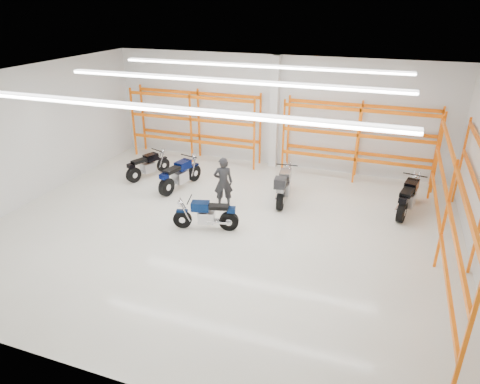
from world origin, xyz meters
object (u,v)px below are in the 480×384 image
(motorcycle_back_b, at_px, (179,176))
(structural_column, at_px, (274,113))
(motorcycle_back_c, at_px, (283,186))
(motorcycle_back_a, at_px, (146,166))
(motorcycle_main, at_px, (209,215))
(standing_man, at_px, (223,182))
(motorcycle_back_d, at_px, (408,198))

(motorcycle_back_b, bearing_deg, structural_column, 53.80)
(structural_column, bearing_deg, motorcycle_back_c, -68.65)
(motorcycle_back_a, bearing_deg, structural_column, 34.71)
(motorcycle_back_c, bearing_deg, motorcycle_main, -122.07)
(motorcycle_main, height_order, standing_man, standing_man)
(motorcycle_back_b, xyz_separation_m, standing_man, (2.09, -0.80, 0.36))
(motorcycle_main, xyz_separation_m, standing_man, (-0.16, 1.62, 0.41))
(motorcycle_back_a, xyz_separation_m, motorcycle_back_c, (5.61, -0.36, 0.11))
(motorcycle_back_a, distance_m, motorcycle_back_d, 9.64)
(motorcycle_back_a, distance_m, motorcycle_back_c, 5.62)
(motorcycle_main, bearing_deg, structural_column, 86.72)
(motorcycle_main, distance_m, structural_column, 6.24)
(motorcycle_back_c, bearing_deg, motorcycle_back_d, 7.92)
(structural_column, bearing_deg, motorcycle_back_b, -126.20)
(motorcycle_back_d, bearing_deg, standing_man, -164.97)
(motorcycle_back_d, relative_size, structural_column, 0.51)
(motorcycle_back_d, height_order, standing_man, standing_man)
(standing_man, xyz_separation_m, structural_column, (0.50, 4.35, 1.37))
(motorcycle_back_b, relative_size, standing_man, 1.28)
(motorcycle_back_a, distance_m, motorcycle_back_b, 1.80)
(motorcycle_back_d, bearing_deg, motorcycle_back_b, -174.49)
(motorcycle_back_c, height_order, motorcycle_back_d, motorcycle_back_c)
(motorcycle_back_d, bearing_deg, motorcycle_back_a, -178.82)
(motorcycle_back_a, distance_m, standing_man, 4.06)
(motorcycle_back_b, bearing_deg, motorcycle_main, -47.14)
(motorcycle_back_d, distance_m, structural_column, 6.26)
(motorcycle_back_a, xyz_separation_m, motorcycle_back_b, (1.71, -0.57, 0.05))
(motorcycle_back_b, distance_m, motorcycle_back_d, 7.97)
(standing_man, height_order, structural_column, structural_column)
(motorcycle_main, height_order, motorcycle_back_b, motorcycle_back_b)
(motorcycle_main, distance_m, standing_man, 1.68)
(motorcycle_main, bearing_deg, motorcycle_back_b, 132.86)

